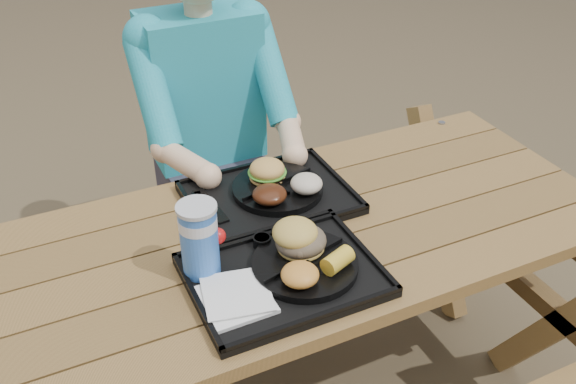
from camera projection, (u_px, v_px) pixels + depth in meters
name	position (u px, v px, depth m)	size (l,w,h in m)	color
picnic_table	(288.00, 332.00, 1.92)	(1.80, 1.49, 0.75)	#999999
tray_near	(283.00, 276.00, 1.55)	(0.45, 0.35, 0.02)	black
tray_far	(269.00, 198.00, 1.82)	(0.45, 0.35, 0.02)	black
plate_near	(305.00, 265.00, 1.55)	(0.26, 0.26, 0.02)	black
plate_far	(278.00, 188.00, 1.83)	(0.26, 0.26, 0.02)	black
napkin_stack	(234.00, 299.00, 1.46)	(0.16, 0.16, 0.02)	white
soda_cup	(199.00, 241.00, 1.50)	(0.09, 0.09, 0.18)	blue
condiment_bbq	(262.00, 241.00, 1.62)	(0.05, 0.05, 0.03)	black
condiment_mustard	(280.00, 233.00, 1.65)	(0.05, 0.05, 0.03)	yellow
sandwich	(301.00, 229.00, 1.55)	(0.12, 0.12, 0.12)	gold
mac_cheese	(300.00, 275.00, 1.47)	(0.09, 0.09, 0.04)	gold
corn_cob	(338.00, 260.00, 1.52)	(0.08, 0.08, 0.05)	yellow
cutlery_far	(210.00, 205.00, 1.77)	(0.03, 0.18, 0.01)	black
burger	(267.00, 165.00, 1.83)	(0.10, 0.10, 0.09)	gold
baked_beans	(270.00, 194.00, 1.75)	(0.10, 0.10, 0.04)	#431D0D
potato_salad	(306.00, 184.00, 1.79)	(0.09, 0.09, 0.05)	beige
diner	(209.00, 147.00, 2.31)	(0.48, 0.84, 1.28)	#17A692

